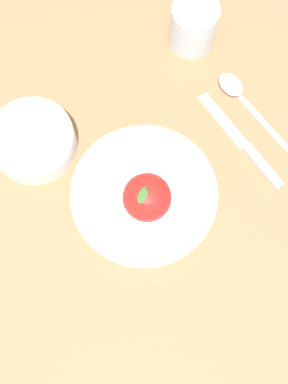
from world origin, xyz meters
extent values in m
plane|color=olive|center=(0.00, 0.00, 0.00)|extent=(2.40, 2.40, 0.00)
cylinder|color=silver|center=(0.05, -0.01, 0.01)|extent=(0.23, 0.23, 0.02)
torus|color=silver|center=(0.05, -0.01, 0.01)|extent=(0.23, 0.23, 0.01)
sphere|color=#B21E19|center=(0.06, 0.01, 0.05)|extent=(0.07, 0.07, 0.07)
cylinder|color=#4C3319|center=(0.06, 0.01, 0.09)|extent=(0.00, 0.00, 0.01)
ellipsoid|color=#386628|center=(0.07, 0.01, 0.09)|extent=(0.03, 0.02, 0.00)
cylinder|color=white|center=(0.08, -0.20, 0.02)|extent=(0.13, 0.13, 0.04)
torus|color=white|center=(0.08, -0.20, 0.03)|extent=(0.13, 0.13, 0.01)
cylinder|color=#BBBBBD|center=(0.08, -0.20, 0.03)|extent=(0.11, 0.11, 0.01)
cylinder|color=silver|center=(-0.23, -0.11, 0.04)|extent=(0.08, 0.08, 0.08)
torus|color=silver|center=(-0.23, -0.11, 0.07)|extent=(0.08, 0.08, 0.01)
cylinder|color=#8B959D|center=(-0.23, -0.11, 0.07)|extent=(0.06, 0.06, 0.01)
cube|color=silver|center=(-0.13, 0.02, 0.00)|extent=(0.05, 0.11, 0.00)
cube|color=silver|center=(-0.10, 0.12, 0.01)|extent=(0.04, 0.08, 0.01)
ellipsoid|color=silver|center=(-0.19, 0.00, 0.01)|extent=(0.05, 0.06, 0.01)
cube|color=silver|center=(-0.17, 0.08, 0.00)|extent=(0.05, 0.12, 0.01)
camera|label=1|loc=(0.18, 0.09, 0.58)|focal=36.19mm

